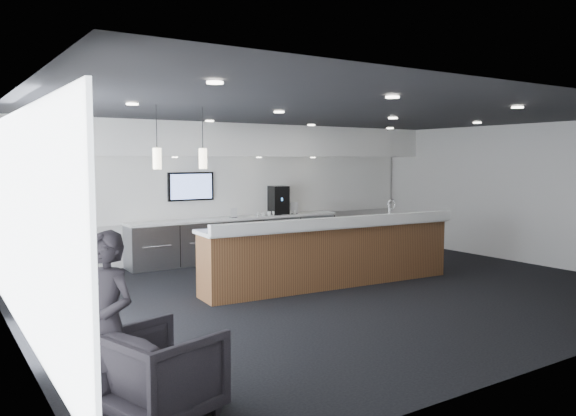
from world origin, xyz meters
TOP-DOWN VIEW (x-y plane):
  - ground at (0.00, 0.00)m, footprint 10.00×10.00m
  - ceiling at (0.00, 0.00)m, footprint 10.00×8.00m
  - back_wall at (0.00, 4.00)m, footprint 10.00×0.02m
  - left_wall at (-5.00, 0.00)m, footprint 0.02×8.00m
  - right_wall at (5.00, 0.00)m, footprint 0.02×8.00m
  - soffit_bulkhead at (0.00, 3.55)m, footprint 10.00×0.90m
  - alcove_panel at (0.00, 3.97)m, footprint 9.80×0.06m
  - window_blinds_wall at (-4.96, 0.00)m, footprint 0.04×7.36m
  - back_credenza at (-0.00, 3.64)m, footprint 5.06×0.66m
  - wall_tv at (-1.00, 3.91)m, footprint 1.05×0.08m
  - pendant_left at (-2.40, 0.80)m, footprint 0.12×0.12m
  - pendant_right at (-3.10, 0.80)m, footprint 0.12×0.12m
  - ceiling_can_lights at (0.00, 0.00)m, footprint 7.00×5.00m
  - service_counter at (0.14, 0.39)m, footprint 4.92×1.13m
  - coffee_machine at (1.09, 3.65)m, footprint 0.43×0.53m
  - info_sign_left at (-0.14, 3.57)m, footprint 0.16×0.03m
  - info_sign_right at (1.48, 3.58)m, footprint 0.20×0.02m
  - armchair at (-4.21, -2.87)m, footprint 1.08×1.06m
  - lounge_guest at (-4.60, -2.58)m, footprint 0.62×0.71m
  - cup_0 at (1.45, 3.53)m, footprint 0.10×0.10m
  - cup_1 at (1.31, 3.53)m, footprint 0.14×0.14m
  - cup_2 at (1.17, 3.53)m, footprint 0.13×0.13m
  - cup_3 at (1.03, 3.53)m, footprint 0.13×0.13m
  - cup_4 at (0.89, 3.53)m, footprint 0.14×0.14m
  - cup_5 at (0.75, 3.53)m, footprint 0.11×0.11m
  - cup_6 at (0.61, 3.53)m, footprint 0.14×0.14m
  - cup_7 at (0.47, 3.53)m, footprint 0.12×0.12m

SIDE VIEW (x-z plane):
  - ground at x=0.00m, z-range 0.00..0.00m
  - armchair at x=-4.21m, z-range 0.00..0.79m
  - back_credenza at x=0.00m, z-range 0.00..0.95m
  - service_counter at x=0.14m, z-range -0.17..1.32m
  - lounge_guest at x=-4.60m, z-range 0.00..1.63m
  - cup_0 at x=1.45m, z-range 0.95..1.05m
  - cup_1 at x=1.31m, z-range 0.95..1.05m
  - cup_2 at x=1.17m, z-range 0.95..1.05m
  - cup_3 at x=1.03m, z-range 0.95..1.05m
  - cup_4 at x=0.89m, z-range 0.95..1.05m
  - cup_5 at x=0.75m, z-range 0.95..1.05m
  - cup_6 at x=0.61m, z-range 0.95..1.05m
  - cup_7 at x=0.47m, z-range 0.95..1.05m
  - info_sign_left at x=-0.14m, z-range 0.95..1.17m
  - info_sign_right at x=1.48m, z-range 0.95..1.22m
  - coffee_machine at x=1.09m, z-range 0.95..1.61m
  - back_wall at x=0.00m, z-range 0.00..3.00m
  - left_wall at x=-5.00m, z-range 0.00..3.00m
  - right_wall at x=5.00m, z-range 0.00..3.00m
  - window_blinds_wall at x=-4.96m, z-range 0.23..2.77m
  - alcove_panel at x=0.00m, z-range 0.90..2.30m
  - wall_tv at x=-1.00m, z-range 1.34..1.96m
  - pendant_left at x=-2.40m, z-range 2.10..2.40m
  - pendant_right at x=-3.10m, z-range 2.10..2.40m
  - soffit_bulkhead at x=0.00m, z-range 2.30..3.00m
  - ceiling_can_lights at x=0.00m, z-range 2.96..2.98m
  - ceiling at x=0.00m, z-range 2.99..3.01m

